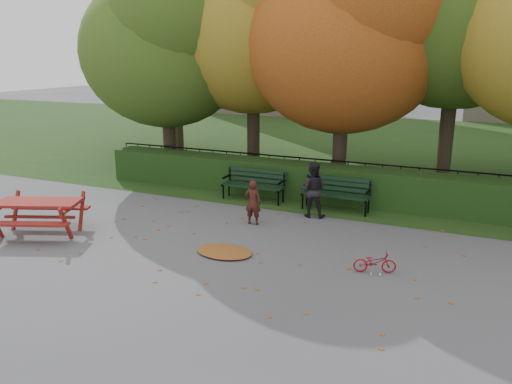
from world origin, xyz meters
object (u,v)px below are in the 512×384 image
at_px(bench_right, 337,191).
at_px(adult, 312,190).
at_px(picnic_table, 39,208).
at_px(child, 253,202).
at_px(tree_f, 177,12).
at_px(tree_a, 169,39).
at_px(tree_c, 355,26).
at_px(tree_b, 260,10).
at_px(bicycle, 375,262).
at_px(bench_left, 254,182).

relative_size(bench_right, adult, 1.26).
xyz_separation_m(picnic_table, child, (4.22, 2.63, -0.06)).
relative_size(tree_f, child, 8.26).
bearing_deg(tree_f, bench_right, -33.92).
distance_m(tree_a, child, 7.26).
distance_m(tree_a, tree_c, 6.04).
distance_m(tree_b, child, 7.24).
distance_m(tree_c, bicycle, 7.72).
height_order(tree_c, bench_right, tree_c).
bearing_deg(tree_f, picnic_table, -76.38).
distance_m(bench_left, child, 2.12).
height_order(tree_a, picnic_table, tree_a).
distance_m(tree_f, picnic_table, 11.58).
height_order(bench_left, bench_right, same).
height_order(bench_right, adult, adult).
xyz_separation_m(bench_left, bench_right, (2.40, 0.00, 0.00)).
bearing_deg(picnic_table, tree_f, 81.97).
bearing_deg(bench_left, bench_right, 0.00).
bearing_deg(tree_c, tree_a, -176.35).
bearing_deg(tree_f, child, -48.31).
xyz_separation_m(tree_a, bench_right, (6.29, -1.88, -4.00)).
distance_m(tree_b, tree_f, 5.32).
distance_m(tree_a, tree_b, 3.11).
distance_m(tree_a, bench_right, 7.69).
distance_m(tree_f, bench_left, 9.56).
relative_size(tree_a, bench_left, 4.16).
xyz_separation_m(tree_b, child, (1.98, -5.00, -4.85)).
bearing_deg(tree_a, bench_left, -25.76).
bearing_deg(adult, bench_left, -31.28).
bearing_deg(tree_a, tree_f, 117.98).
height_order(bench_right, bicycle, bench_right).
xyz_separation_m(tree_a, tree_f, (-1.94, 3.66, 1.17)).
relative_size(tree_b, child, 7.90).
xyz_separation_m(tree_b, picnic_table, (-2.24, -7.63, -4.79)).
bearing_deg(tree_a, bicycle, -34.39).
height_order(tree_a, bench_right, tree_a).
height_order(tree_a, tree_b, tree_b).
bearing_deg(adult, picnic_table, 25.96).
height_order(tree_a, child, tree_a).
xyz_separation_m(bench_right, adult, (-0.42, -0.80, 0.20)).
bearing_deg(tree_a, bench_right, -16.61).
relative_size(tree_b, bicycle, 10.92).
height_order(tree_b, bicycle, tree_b).
distance_m(tree_c, child, 6.14).
distance_m(tree_f, child, 11.27).
relative_size(tree_b, bench_right, 4.88).
bearing_deg(bench_right, tree_b, 139.33).
bearing_deg(tree_f, adult, -39.06).
bearing_deg(tree_a, tree_b, 23.05).
bearing_deg(tree_c, bicycle, -71.29).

